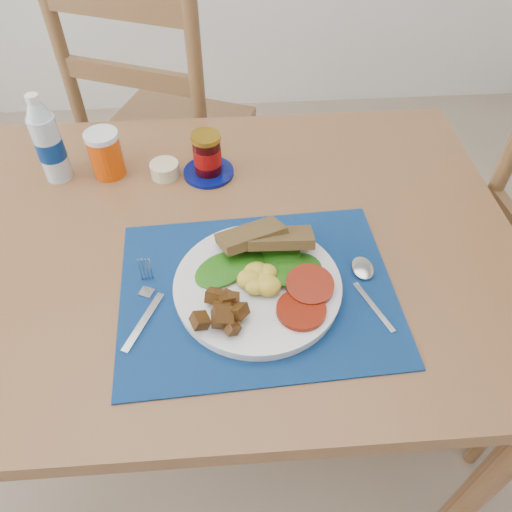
{
  "coord_description": "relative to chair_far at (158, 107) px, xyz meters",
  "views": [
    {
      "loc": [
        0.11,
        -0.53,
        1.48
      ],
      "look_at": [
        0.15,
        0.09,
        0.8
      ],
      "focal_mm": 35.0,
      "sensor_mm": 36.0,
      "label": 1
    }
  ],
  "objects": [
    {
      "name": "ground",
      "position": [
        0.1,
        -0.92,
        -0.63
      ],
      "size": [
        4.0,
        4.0,
        0.0
      ],
      "primitive_type": "plane",
      "color": "gray",
      "rests_on": "ground"
    },
    {
      "name": "table",
      "position": [
        0.1,
        -0.72,
        0.04
      ],
      "size": [
        1.4,
        0.9,
        0.75
      ],
      "color": "brown",
      "rests_on": "ground"
    },
    {
      "name": "chair_far",
      "position": [
        0.0,
        0.0,
        0.0
      ],
      "size": [
        0.6,
        0.59,
        1.26
      ],
      "rotation": [
        0.0,
        0.0,
        2.76
      ],
      "color": "#52371D",
      "rests_on": "ground"
    },
    {
      "name": "placemat",
      "position": [
        0.25,
        -0.87,
        0.13
      ],
      "size": [
        0.52,
        0.42,
        0.0
      ],
      "primitive_type": "cube",
      "rotation": [
        0.0,
        0.0,
        0.05
      ],
      "color": "black",
      "rests_on": "table"
    },
    {
      "name": "breakfast_plate",
      "position": [
        0.25,
        -0.88,
        0.15
      ],
      "size": [
        0.3,
        0.3,
        0.07
      ],
      "rotation": [
        0.0,
        0.0,
        0.22
      ],
      "color": "silver",
      "rests_on": "placemat"
    },
    {
      "name": "fork",
      "position": [
        0.05,
        -0.89,
        0.13
      ],
      "size": [
        0.07,
        0.19,
        0.0
      ],
      "rotation": [
        0.0,
        0.0,
        -0.43
      ],
      "color": "#B2B5BA",
      "rests_on": "placemat"
    },
    {
      "name": "spoon",
      "position": [
        0.46,
        -0.87,
        0.13
      ],
      "size": [
        0.06,
        0.18,
        0.01
      ],
      "rotation": [
        0.0,
        0.0,
        0.38
      ],
      "color": "#B2B5BA",
      "rests_on": "placemat"
    },
    {
      "name": "water_bottle",
      "position": [
        -0.18,
        -0.5,
        0.22
      ],
      "size": [
        0.06,
        0.06,
        0.21
      ],
      "color": "#ADBFCC",
      "rests_on": "table"
    },
    {
      "name": "juice_glass",
      "position": [
        -0.06,
        -0.5,
        0.18
      ],
      "size": [
        0.07,
        0.07,
        0.1
      ],
      "primitive_type": "cylinder",
      "color": "#CD4005",
      "rests_on": "table"
    },
    {
      "name": "ramekin",
      "position": [
        0.07,
        -0.51,
        0.14
      ],
      "size": [
        0.07,
        0.07,
        0.03
      ],
      "primitive_type": "cylinder",
      "color": "beige",
      "rests_on": "table"
    },
    {
      "name": "jam_on_saucer",
      "position": [
        0.17,
        -0.51,
        0.17
      ],
      "size": [
        0.12,
        0.12,
        0.11
      ],
      "color": "#050E5B",
      "rests_on": "table"
    }
  ]
}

